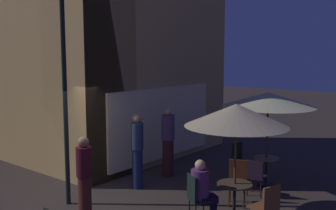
# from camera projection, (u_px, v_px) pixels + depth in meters

# --- Properties ---
(ground_plane) EXTENTS (60.00, 60.00, 0.00)m
(ground_plane) POSITION_uv_depth(u_px,v_px,m) (82.00, 209.00, 8.36)
(ground_plane) COLOR #3A2F2A
(cafe_building) EXTENTS (6.36, 7.87, 8.62)m
(cafe_building) POSITION_uv_depth(u_px,v_px,m) (80.00, 20.00, 12.08)
(cafe_building) COLOR tan
(cafe_building) RESTS_ON ground
(street_lamp_near_corner) EXTENTS (0.30, 0.30, 4.68)m
(street_lamp_near_corner) POSITION_uv_depth(u_px,v_px,m) (64.00, 64.00, 8.24)
(street_lamp_near_corner) COLOR black
(street_lamp_near_corner) RESTS_ON ground
(cafe_table_0) EXTENTS (0.70, 0.70, 0.71)m
(cafe_table_0) POSITION_uv_depth(u_px,v_px,m) (234.00, 193.00, 7.83)
(cafe_table_0) COLOR black
(cafe_table_0) RESTS_ON ground
(cafe_table_1) EXTENTS (0.62, 0.62, 0.73)m
(cafe_table_1) POSITION_uv_depth(u_px,v_px,m) (266.00, 167.00, 9.75)
(cafe_table_1) COLOR black
(cafe_table_1) RESTS_ON ground
(patio_umbrella_0) EXTENTS (2.04, 2.04, 2.32)m
(patio_umbrella_0) POSITION_uv_depth(u_px,v_px,m) (236.00, 116.00, 7.63)
(patio_umbrella_0) COLOR black
(patio_umbrella_0) RESTS_ON ground
(patio_umbrella_1) EXTENTS (2.27, 2.27, 2.36)m
(patio_umbrella_1) POSITION_uv_depth(u_px,v_px,m) (268.00, 100.00, 9.53)
(patio_umbrella_1) COLOR black
(patio_umbrella_1) RESTS_ON ground
(cafe_chair_0) EXTENTS (0.54, 0.54, 0.93)m
(cafe_chair_0) POSITION_uv_depth(u_px,v_px,m) (267.00, 204.00, 7.14)
(cafe_chair_0) COLOR brown
(cafe_chair_0) RESTS_ON ground
(cafe_chair_1) EXTENTS (0.53, 0.53, 0.97)m
(cafe_chair_1) POSITION_uv_depth(u_px,v_px,m) (238.00, 178.00, 8.58)
(cafe_chair_1) COLOR #582F17
(cafe_chair_1) RESTS_ON ground
(cafe_chair_2) EXTENTS (0.52, 0.52, 0.98)m
(cafe_chair_2) POSITION_uv_depth(u_px,v_px,m) (196.00, 195.00, 7.53)
(cafe_chair_2) COLOR black
(cafe_chair_2) RESTS_ON ground
(cafe_chair_3) EXTENTS (0.46, 0.46, 0.86)m
(cafe_chair_3) POSITION_uv_depth(u_px,v_px,m) (255.00, 174.00, 9.03)
(cafe_chair_3) COLOR black
(cafe_chair_3) RESTS_ON ground
(cafe_chair_4) EXTENTS (0.47, 0.47, 0.94)m
(cafe_chair_4) POSITION_uv_depth(u_px,v_px,m) (239.00, 157.00, 10.39)
(cafe_chair_4) COLOR black
(cafe_chair_4) RESTS_ON ground
(patron_seated_0) EXTENTS (0.54, 0.49, 1.27)m
(patron_seated_0) POSITION_uv_depth(u_px,v_px,m) (202.00, 187.00, 7.56)
(patron_seated_0) COLOR black
(patron_seated_0) RESTS_ON ground
(patron_standing_1) EXTENTS (0.36, 0.36, 1.85)m
(patron_standing_1) POSITION_uv_depth(u_px,v_px,m) (168.00, 142.00, 10.51)
(patron_standing_1) COLOR #43201D
(patron_standing_1) RESTS_ON ground
(patron_standing_2) EXTENTS (0.31, 0.31, 1.68)m
(patron_standing_2) POSITION_uv_depth(u_px,v_px,m) (84.00, 177.00, 7.75)
(patron_standing_2) COLOR #56231B
(patron_standing_2) RESTS_ON ground
(patron_standing_3) EXTENTS (0.30, 0.30, 1.84)m
(patron_standing_3) POSITION_uv_depth(u_px,v_px,m) (137.00, 150.00, 9.53)
(patron_standing_3) COLOR #1A244D
(patron_standing_3) RESTS_ON ground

